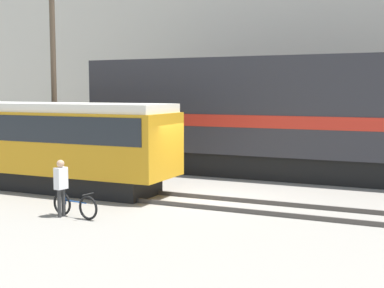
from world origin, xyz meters
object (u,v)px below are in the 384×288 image
bicycle (75,206)px  utility_pole_left (54,87)px  person (61,182)px  streetcar (25,139)px  freight_locomotive (287,115)px

bicycle → utility_pole_left: (-5.85, 6.38, 3.40)m
bicycle → utility_pole_left: size_ratio=0.23×
person → utility_pole_left: 8.89m
bicycle → person: (-0.40, -0.09, 0.65)m
streetcar → utility_pole_left: bearing=110.5°
streetcar → utility_pole_left: (-1.17, 3.14, 1.93)m
streetcar → utility_pole_left: utility_pole_left is taller
freight_locomotive → bicycle: (-3.62, -9.52, -2.26)m
person → streetcar: bearing=142.1°
streetcar → utility_pole_left: 3.87m
freight_locomotive → utility_pole_left: size_ratio=2.32×
bicycle → utility_pole_left: utility_pole_left is taller
bicycle → utility_pole_left: 9.30m
freight_locomotive → person: freight_locomotive is taller
freight_locomotive → utility_pole_left: (-9.47, -3.14, 1.14)m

